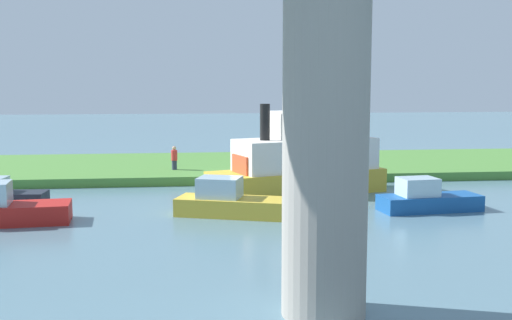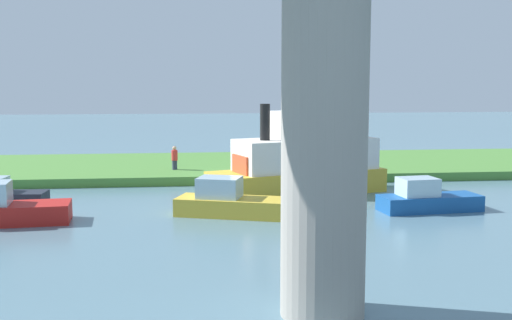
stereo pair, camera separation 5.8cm
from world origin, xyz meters
name	(u,v)px [view 2 (the right image)]	position (x,y,z in m)	size (l,w,h in m)	color
ground_plane	(269,185)	(0.00, 0.00, 0.00)	(160.00, 160.00, 0.00)	slate
grassy_bank	(257,166)	(0.00, -6.00, 0.25)	(80.00, 12.00, 0.50)	#4C8438
bridge_pylon	(325,112)	(1.37, 19.56, 4.92)	(2.05, 2.05, 9.84)	#9E998E
person_on_bank	(175,158)	(5.23, -3.04, 1.20)	(0.51, 0.51, 1.39)	#2D334C
mooring_post	(247,166)	(1.15, -1.23, 0.87)	(0.20, 0.20, 0.75)	brown
houseboat_blue	(302,160)	(-1.31, 2.78, 1.69)	(9.42, 5.55, 4.57)	gold
motorboat_red	(0,195)	(13.11, 4.35, 0.46)	(3.99, 1.69, 1.30)	#1E232D
skiff_small	(0,209)	(11.99, 8.42, 0.60)	(5.21, 2.23, 1.69)	red
pontoon_yellow	(427,199)	(-5.89, 7.87, 0.53)	(4.58, 2.04, 1.48)	#195199
motorboat_white	(231,202)	(2.73, 7.87, 0.58)	(5.17, 3.21, 1.63)	gold
marker_buoy	(341,237)	(-0.74, 13.09, 0.25)	(0.50, 0.50, 0.50)	orange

